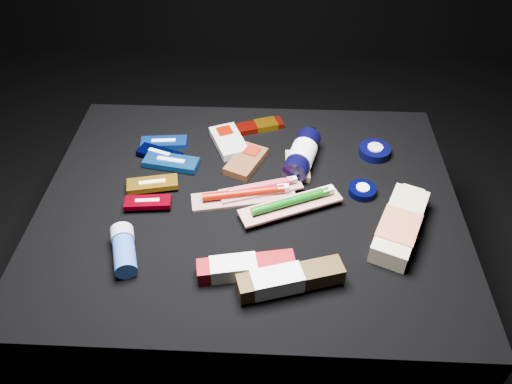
{
  "coord_description": "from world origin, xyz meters",
  "views": [
    {
      "loc": [
        0.05,
        -0.84,
        1.22
      ],
      "look_at": [
        0.01,
        0.01,
        0.42
      ],
      "focal_mm": 35.0,
      "sensor_mm": 36.0,
      "label": 1
    }
  ],
  "objects_px": {
    "lotion_bottle": "(302,155)",
    "deodorant_stick": "(124,249)",
    "toothpaste_carton_red": "(242,268)",
    "bodywash_bottle": "(399,227)"
  },
  "relations": [
    {
      "from": "deodorant_stick",
      "to": "toothpaste_carton_red",
      "type": "height_order",
      "value": "deodorant_stick"
    },
    {
      "from": "toothpaste_carton_red",
      "to": "deodorant_stick",
      "type": "bearing_deg",
      "value": 161.86
    },
    {
      "from": "lotion_bottle",
      "to": "deodorant_stick",
      "type": "xyz_separation_m",
      "value": [
        -0.38,
        -0.32,
        -0.01
      ]
    },
    {
      "from": "deodorant_stick",
      "to": "toothpaste_carton_red",
      "type": "bearing_deg",
      "value": -25.49
    },
    {
      "from": "bodywash_bottle",
      "to": "deodorant_stick",
      "type": "relative_size",
      "value": 1.88
    },
    {
      "from": "bodywash_bottle",
      "to": "deodorant_stick",
      "type": "distance_m",
      "value": 0.59
    },
    {
      "from": "toothpaste_carton_red",
      "to": "lotion_bottle",
      "type": "bearing_deg",
      "value": 59.44
    },
    {
      "from": "lotion_bottle",
      "to": "bodywash_bottle",
      "type": "relative_size",
      "value": 0.86
    },
    {
      "from": "lotion_bottle",
      "to": "bodywash_bottle",
      "type": "bearing_deg",
      "value": -32.36
    },
    {
      "from": "lotion_bottle",
      "to": "bodywash_bottle",
      "type": "xyz_separation_m",
      "value": [
        0.21,
        -0.23,
        -0.01
      ]
    }
  ]
}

